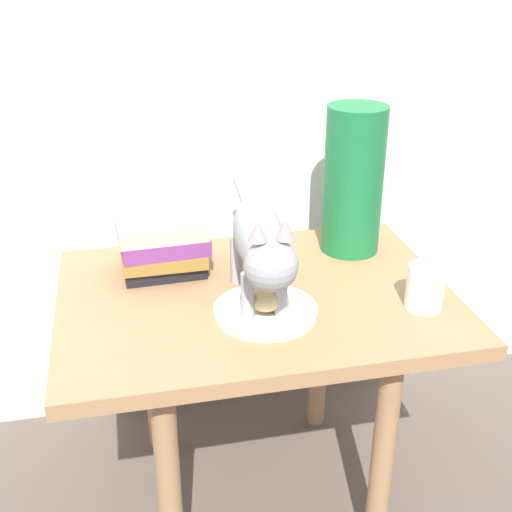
{
  "coord_description": "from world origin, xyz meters",
  "views": [
    {
      "loc": [
        -0.24,
        -1.1,
        1.15
      ],
      "look_at": [
        0.0,
        0.0,
        0.6
      ],
      "focal_mm": 46.32,
      "sensor_mm": 36.0,
      "label": 1
    }
  ],
  "objects": [
    {
      "name": "ground_plane",
      "position": [
        0.0,
        0.0,
        0.0
      ],
      "size": [
        6.0,
        6.0,
        0.0
      ],
      "primitive_type": "plane",
      "color": "brown"
    },
    {
      "name": "side_table",
      "position": [
        0.0,
        0.0,
        0.44
      ],
      "size": [
        0.76,
        0.55,
        0.52
      ],
      "color": "#9E724C",
      "rests_on": "ground"
    },
    {
      "name": "plate",
      "position": [
        0.0,
        -0.08,
        0.53
      ],
      "size": [
        0.19,
        0.19,
        0.01
      ],
      "primitive_type": "cylinder",
      "color": "silver",
      "rests_on": "side_table"
    },
    {
      "name": "bread_roll",
      "position": [
        0.01,
        -0.09,
        0.56
      ],
      "size": [
        0.1,
        0.1,
        0.05
      ],
      "primitive_type": "ellipsoid",
      "rotation": [
        0.0,
        0.0,
        0.76
      ],
      "color": "#E0BC7A",
      "rests_on": "plate"
    },
    {
      "name": "cat",
      "position": [
        -0.01,
        -0.05,
        0.65
      ],
      "size": [
        0.11,
        0.48,
        0.23
      ],
      "color": "#99999E",
      "rests_on": "side_table"
    },
    {
      "name": "book_stack",
      "position": [
        -0.17,
        0.13,
        0.58
      ],
      "size": [
        0.18,
        0.15,
        0.12
      ],
      "color": "black",
      "rests_on": "side_table"
    },
    {
      "name": "green_vase",
      "position": [
        0.25,
        0.15,
        0.68
      ],
      "size": [
        0.13,
        0.13,
        0.32
      ],
      "primitive_type": "cylinder",
      "color": "#196B38",
      "rests_on": "side_table"
    },
    {
      "name": "candle_jar",
      "position": [
        0.29,
        -0.12,
        0.56
      ],
      "size": [
        0.07,
        0.07,
        0.08
      ],
      "color": "silver",
      "rests_on": "side_table"
    }
  ]
}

